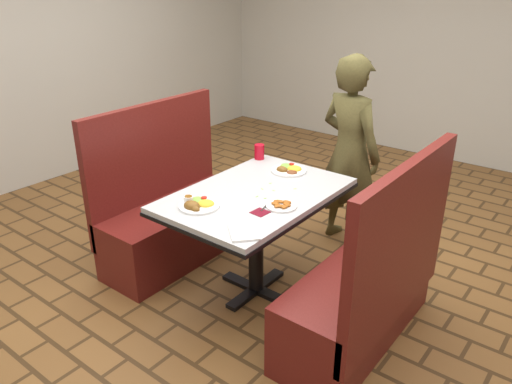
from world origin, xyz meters
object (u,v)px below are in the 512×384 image
booth_bench_right (365,293)px  red_tumbler (259,152)px  dining_table (256,206)px  booth_bench_left (173,217)px  diner_person (350,153)px  plantain_plate (281,205)px  far_dinner_plate (289,168)px  near_dinner_plate (198,203)px

booth_bench_right → red_tumbler: (-1.16, 0.50, 0.48)m
dining_table → booth_bench_left: booth_bench_left is taller
diner_person → plantain_plate: size_ratio=8.16×
booth_bench_left → booth_bench_right: size_ratio=1.00×
diner_person → red_tumbler: diner_person is taller
dining_table → plantain_plate: bearing=-17.7°
dining_table → diner_person: diner_person is taller
dining_table → booth_bench_right: size_ratio=1.01×
dining_table → far_dinner_plate: 0.44m
near_dinner_plate → red_tumbler: size_ratio=2.21×
booth_bench_right → near_dinner_plate: booth_bench_right is taller
far_dinner_plate → red_tumbler: 0.33m
plantain_plate → near_dinner_plate: bearing=-142.2°
dining_table → booth_bench_right: booth_bench_right is taller
booth_bench_left → plantain_plate: booth_bench_left is taller
booth_bench_left → red_tumbler: size_ratio=10.87×
dining_table → red_tumbler: 0.64m
far_dinner_plate → dining_table: bearing=-84.8°
booth_bench_right → far_dinner_plate: (-0.84, 0.43, 0.44)m
near_dinner_plate → red_tumbler: (-0.22, 0.89, 0.03)m
booth_bench_left → red_tumbler: bearing=48.8°
far_dinner_plate → near_dinner_plate: bearing=-96.9°
near_dinner_plate → plantain_plate: 0.49m
diner_person → red_tumbler: size_ratio=13.62×
booth_bench_right → near_dinner_plate: size_ratio=4.91×
booth_bench_right → diner_person: diner_person is taller
dining_table → red_tumbler: (-0.36, 0.50, 0.15)m
near_dinner_plate → far_dinner_plate: 0.82m
booth_bench_left → far_dinner_plate: size_ratio=4.84×
booth_bench_right → plantain_plate: (-0.54, -0.08, 0.43)m
booth_bench_right → far_dinner_plate: size_ratio=4.84×
diner_person → plantain_plate: diner_person is taller
diner_person → near_dinner_plate: 1.44m
booth_bench_right → far_dinner_plate: bearing=153.0°
booth_bench_right → diner_person: bearing=123.7°
diner_person → red_tumbler: bearing=62.0°
booth_bench_right → red_tumbler: bearing=156.6°
dining_table → plantain_plate: 0.29m
booth_bench_right → plantain_plate: booth_bench_right is taller
booth_bench_right → far_dinner_plate: 1.04m
dining_table → booth_bench_right: (0.80, 0.00, -0.32)m
near_dinner_plate → plantain_plate: size_ratio=1.33×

